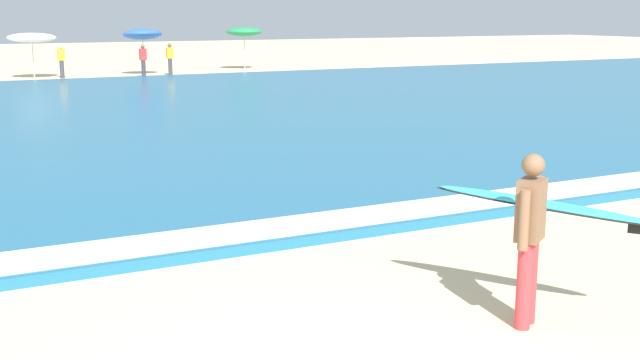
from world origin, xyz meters
The scene contains 9 objects.
sea centered at (0.00, 18.26, 0.07)m, with size 120.00×28.00×0.14m, color #1E6084.
surf_foam centered at (0.00, 4.86, 0.15)m, with size 120.00×0.94×0.01m, color white.
surfer_with_board centered at (2.48, 0.98, 1.02)m, with size 1.50×2.08×1.73m.
beach_umbrella_2 centered at (2.24, 34.70, 1.90)m, with size 2.20×2.22×2.16m.
beach_umbrella_3 centered at (7.40, 34.42, 2.00)m, with size 1.88×1.92×2.34m.
beach_umbrella_4 centered at (13.36, 35.93, 2.03)m, with size 1.94×1.94×2.29m.
beachgoer_near_row_left centered at (8.46, 33.48, 0.84)m, with size 0.32×0.20×1.58m.
beachgoer_near_row_mid centered at (3.44, 34.27, 0.84)m, with size 0.32×0.20×1.58m.
beachgoer_near_row_right centered at (6.94, 32.76, 0.84)m, with size 0.32×0.20×1.58m.
Camera 1 is at (-2.87, -4.79, 3.04)m, focal length 44.52 mm.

